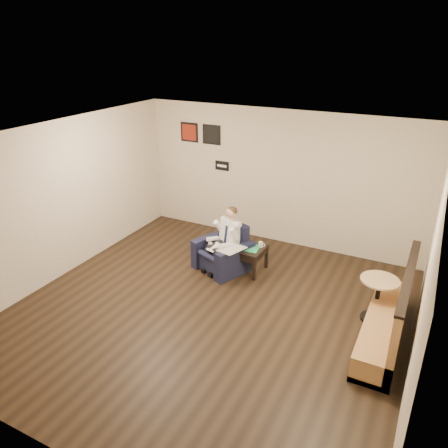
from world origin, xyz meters
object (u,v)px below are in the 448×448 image
at_px(green_folder, 246,247).
at_px(smartphone, 255,244).
at_px(coffee_mug, 261,244).
at_px(armchair, 223,248).
at_px(banquette, 387,306).
at_px(cafe_table, 377,300).
at_px(side_table, 248,259).
at_px(seated_man, 218,243).

xyz_separation_m(green_folder, smartphone, (0.09, 0.19, -0.00)).
bearing_deg(coffee_mug, armchair, -157.59).
bearing_deg(banquette, smartphone, 156.22).
xyz_separation_m(armchair, cafe_table, (2.86, -0.37, -0.06)).
xyz_separation_m(armchair, banquette, (3.04, -0.80, 0.15)).
height_order(green_folder, banquette, banquette).
bearing_deg(cafe_table, green_folder, 168.56).
height_order(armchair, smartphone, armchair).
bearing_deg(coffee_mug, banquette, -24.03).
distance_m(green_folder, smartphone, 0.21).
distance_m(smartphone, cafe_table, 2.45).
bearing_deg(green_folder, armchair, -163.14).
distance_m(side_table, cafe_table, 2.46).
xyz_separation_m(seated_man, coffee_mug, (0.69, 0.37, -0.04)).
relative_size(seated_man, cafe_table, 1.60).
relative_size(smartphone, cafe_table, 0.21).
relative_size(armchair, banquette, 0.39).
height_order(seated_man, banquette, seated_man).
distance_m(armchair, seated_man, 0.19).
height_order(side_table, cafe_table, cafe_table).
bearing_deg(armchair, green_folder, 38.96).
height_order(coffee_mug, smartphone, coffee_mug).
relative_size(armchair, green_folder, 1.80).
height_order(coffee_mug, banquette, banquette).
relative_size(seated_man, smartphone, 7.69).
bearing_deg(green_folder, side_table, 31.47).
height_order(side_table, smartphone, smartphone).
bearing_deg(cafe_table, seated_man, 174.80).
xyz_separation_m(side_table, cafe_table, (2.40, -0.51, 0.12)).
height_order(side_table, green_folder, green_folder).
relative_size(armchair, smartphone, 5.80).
distance_m(side_table, banquette, 2.78).
height_order(banquette, cafe_table, banquette).
bearing_deg(banquette, armchair, 165.32).
distance_m(coffee_mug, banquette, 2.62).
distance_m(armchair, coffee_mug, 0.71).
relative_size(coffee_mug, cafe_table, 0.14).
height_order(side_table, banquette, banquette).
height_order(smartphone, banquette, banquette).
bearing_deg(coffee_mug, cafe_table, -16.04).
xyz_separation_m(seated_man, side_table, (0.50, 0.25, -0.34)).
height_order(armchair, banquette, banquette).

